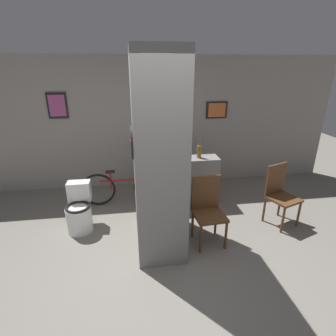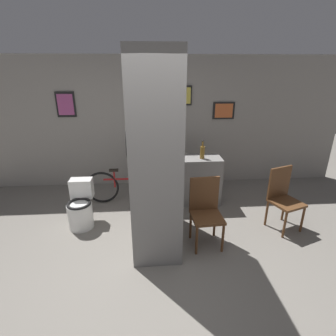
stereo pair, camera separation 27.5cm
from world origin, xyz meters
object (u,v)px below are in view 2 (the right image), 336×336
object	(u,v)px
chair_near_pillar	(206,209)
bicycle	(128,186)
toilet	(81,208)
chair_by_doorway	(283,196)
bottle_tall	(202,152)

from	to	relation	value
chair_near_pillar	bicycle	bearing A→B (deg)	128.55
toilet	chair_by_doorway	bearing A→B (deg)	-4.54
bottle_tall	chair_by_doorway	bearing A→B (deg)	-37.24
chair_by_doorway	bottle_tall	bearing A→B (deg)	122.68
bicycle	chair_by_doorway	bearing A→B (deg)	-21.75
toilet	chair_by_doorway	size ratio (longest dim) A/B	0.74
toilet	bicycle	size ratio (longest dim) A/B	0.46
chair_near_pillar	bottle_tall	xyz separation A→B (m)	(0.16, 1.15, 0.47)
chair_near_pillar	bicycle	world-z (taller)	chair_near_pillar
toilet	bicycle	world-z (taller)	toilet
toilet	chair_by_doorway	xyz separation A→B (m)	(3.13, -0.25, 0.22)
chair_by_doorway	bicycle	size ratio (longest dim) A/B	0.62
toilet	bicycle	distance (m)	1.00
chair_near_pillar	chair_by_doorway	distance (m)	1.31
chair_near_pillar	chair_by_doorway	xyz separation A→B (m)	(1.27, 0.31, 0.00)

